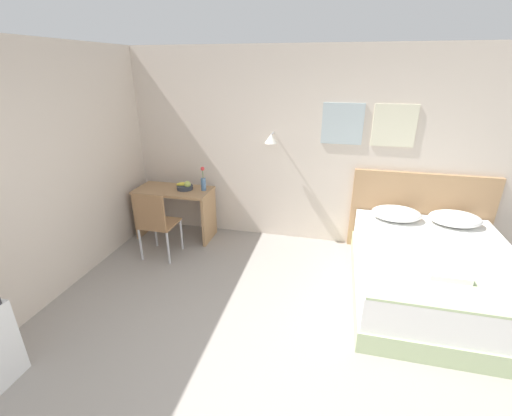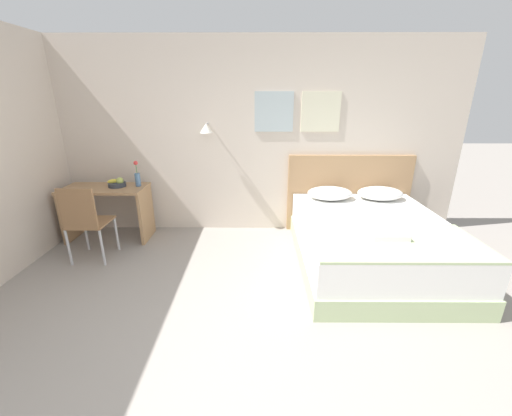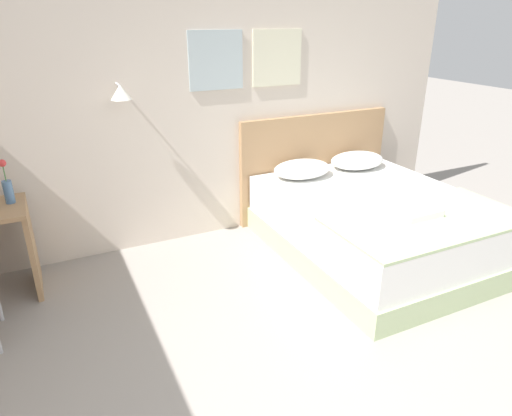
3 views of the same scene
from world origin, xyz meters
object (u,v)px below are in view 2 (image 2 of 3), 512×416
Objects in this scene: pillow_right at (380,193)px; desk_chair at (85,219)px; fruit_bowl at (117,183)px; flower_vase at (137,177)px; throw_blanket at (396,242)px; folded_towel_near_foot at (385,232)px; desk at (107,204)px; bed at (371,243)px; headboard at (348,193)px; pillow_left at (330,193)px.

pillow_right is 0.64× the size of desk_chair.
desk_chair reaches higher than pillow_right.
fruit_bowl is 0.29m from flower_vase.
flower_vase reaches higher than throw_blanket.
throw_blanket is at bearing -103.97° from pillow_right.
desk is at bearing 160.44° from folded_towel_near_foot.
folded_towel_near_foot is 3.40m from fruit_bowl.
desk_chair reaches higher than bed.
headboard is 0.46m from pillow_left.
headboard is 7.27× the size of fruit_bowl.
throw_blanket is 6.58× the size of fruit_bowl.
flower_vase reaches higher than pillow_left.
pillow_right is at bearing -40.77° from headboard.
desk_chair reaches higher than throw_blanket.
throw_blanket is 1.47× the size of desk.
bed is 3.48m from desk.
pillow_left is at bearing 13.43° from desk_chair.
headboard is 3.25m from fruit_bowl.
desk reaches higher than throw_blanket.
fruit_bowl reaches higher than pillow_right.
desk_chair reaches higher than folded_towel_near_foot.
headboard is 3.49m from desk_chair.
pillow_left is 0.55× the size of desk.
folded_towel_near_foot is at bearing -107.77° from pillow_right.
desk is 3.15× the size of flower_vase.
pillow_right is 3.75m from desk_chair.
desk_chair reaches higher than pillow_left.
throw_blanket is at bearing -11.13° from desk_chair.
headboard is at bearing 5.63° from desk.
bed is 1.10m from headboard.
bed is 0.57m from folded_towel_near_foot.
fruit_bowl reaches higher than desk.
pillow_left is 0.38× the size of throw_blanket.
desk_chair is at bearing 179.05° from bed.
pillow_left is 1.26m from folded_towel_near_foot.
pillow_left is at bearing 0.76° from desk.
desk_chair is (-3.34, -1.01, -0.00)m from headboard.
desk_chair is at bearing -117.94° from flower_vase.
bed is 1.90× the size of desk.
headboard is at bearing 88.04° from folded_towel_near_foot.
throw_blanket is 0.16m from folded_towel_near_foot.
pillow_left is (-0.34, 0.77, 0.37)m from bed.
pillow_left is at bearing 113.89° from bed.
pillow_right is 2.47× the size of fruit_bowl.
bed is 3.43× the size of pillow_left.
fruit_bowl reaches higher than bed.
flower_vase reaches higher than desk_chair.
desk_chair reaches higher than desk.
pillow_right is at bearing 0.00° from pillow_left.
desk is 1.15× the size of desk_chair.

